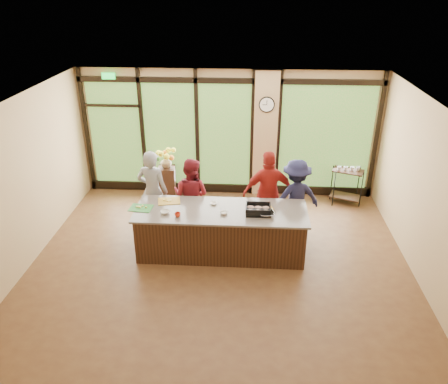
# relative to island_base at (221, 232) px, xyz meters

# --- Properties ---
(floor) EXTENTS (7.00, 7.00, 0.00)m
(floor) POSITION_rel_island_base_xyz_m (0.00, -0.30, -0.44)
(floor) COLOR #52301D
(floor) RESTS_ON ground
(ceiling) EXTENTS (7.00, 7.00, 0.00)m
(ceiling) POSITION_rel_island_base_xyz_m (0.00, -0.30, 2.56)
(ceiling) COLOR silver
(ceiling) RESTS_ON back_wall
(back_wall) EXTENTS (7.00, 0.00, 7.00)m
(back_wall) POSITION_rel_island_base_xyz_m (0.00, 2.70, 1.06)
(back_wall) COLOR tan
(back_wall) RESTS_ON floor
(left_wall) EXTENTS (0.00, 6.00, 6.00)m
(left_wall) POSITION_rel_island_base_xyz_m (-3.50, -0.30, 1.06)
(left_wall) COLOR tan
(left_wall) RESTS_ON floor
(right_wall) EXTENTS (0.00, 6.00, 6.00)m
(right_wall) POSITION_rel_island_base_xyz_m (3.50, -0.30, 1.06)
(right_wall) COLOR tan
(right_wall) RESTS_ON floor
(window_wall) EXTENTS (6.90, 0.12, 3.00)m
(window_wall) POSITION_rel_island_base_xyz_m (0.16, 2.65, 0.95)
(window_wall) COLOR tan
(window_wall) RESTS_ON floor
(island_base) EXTENTS (3.10, 1.00, 0.88)m
(island_base) POSITION_rel_island_base_xyz_m (0.00, 0.00, 0.00)
(island_base) COLOR #331C11
(island_base) RESTS_ON floor
(countertop) EXTENTS (3.20, 1.10, 0.04)m
(countertop) POSITION_rel_island_base_xyz_m (0.00, 0.00, 0.46)
(countertop) COLOR slate
(countertop) RESTS_ON island_base
(wall_clock) EXTENTS (0.36, 0.04, 0.36)m
(wall_clock) POSITION_rel_island_base_xyz_m (0.85, 2.57, 1.81)
(wall_clock) COLOR black
(wall_clock) RESTS_ON window_wall
(cook_left) EXTENTS (0.71, 0.53, 1.76)m
(cook_left) POSITION_rel_island_base_xyz_m (-1.45, 0.78, 0.44)
(cook_left) COLOR gray
(cook_left) RESTS_ON floor
(cook_midleft) EXTENTS (0.94, 0.83, 1.60)m
(cook_midleft) POSITION_rel_island_base_xyz_m (-0.67, 0.81, 0.36)
(cook_midleft) COLOR maroon
(cook_midleft) RESTS_ON floor
(cook_midright) EXTENTS (1.10, 0.58, 1.78)m
(cook_midright) POSITION_rel_island_base_xyz_m (0.90, 0.84, 0.45)
(cook_midright) COLOR maroon
(cook_midright) RESTS_ON floor
(cook_right) EXTENTS (1.16, 0.87, 1.60)m
(cook_right) POSITION_rel_island_base_xyz_m (1.45, 0.87, 0.36)
(cook_right) COLOR #191A39
(cook_right) RESTS_ON floor
(roasting_pan) EXTENTS (0.47, 0.37, 0.08)m
(roasting_pan) POSITION_rel_island_base_xyz_m (0.68, -0.07, 0.52)
(roasting_pan) COLOR black
(roasting_pan) RESTS_ON countertop
(mixing_bowl) EXTENTS (0.34, 0.34, 0.07)m
(mixing_bowl) POSITION_rel_island_base_xyz_m (0.83, -0.15, 0.52)
(mixing_bowl) COLOR silver
(mixing_bowl) RESTS_ON countertop
(cutting_board_left) EXTENTS (0.44, 0.35, 0.01)m
(cutting_board_left) POSITION_rel_island_base_xyz_m (-1.50, -0.03, 0.49)
(cutting_board_left) COLOR #308532
(cutting_board_left) RESTS_ON countertop
(cutting_board_center) EXTENTS (0.47, 0.39, 0.01)m
(cutting_board_center) POSITION_rel_island_base_xyz_m (-1.02, 0.29, 0.49)
(cutting_board_center) COLOR gold
(cutting_board_center) RESTS_ON countertop
(cutting_board_right) EXTENTS (0.51, 0.45, 0.01)m
(cutting_board_right) POSITION_rel_island_base_xyz_m (0.73, 0.15, 0.49)
(cutting_board_right) COLOR gold
(cutting_board_right) RESTS_ON countertop
(prep_bowl_near) EXTENTS (0.20, 0.20, 0.05)m
(prep_bowl_near) POSITION_rel_island_base_xyz_m (-1.01, -0.20, 0.51)
(prep_bowl_near) COLOR white
(prep_bowl_near) RESTS_ON countertop
(prep_bowl_mid) EXTENTS (0.18, 0.18, 0.04)m
(prep_bowl_mid) POSITION_rel_island_base_xyz_m (0.06, -0.15, 0.50)
(prep_bowl_mid) COLOR white
(prep_bowl_mid) RESTS_ON countertop
(prep_bowl_far) EXTENTS (0.17, 0.17, 0.03)m
(prep_bowl_far) POSITION_rel_island_base_xyz_m (-0.16, 0.23, 0.50)
(prep_bowl_far) COLOR white
(prep_bowl_far) RESTS_ON countertop
(red_ramekin) EXTENTS (0.12, 0.12, 0.08)m
(red_ramekin) POSITION_rel_island_base_xyz_m (-0.76, -0.30, 0.52)
(red_ramekin) COLOR red
(red_ramekin) RESTS_ON countertop
(flower_stand) EXTENTS (0.42, 0.42, 0.79)m
(flower_stand) POSITION_rel_island_base_xyz_m (-1.45, 2.28, -0.05)
(flower_stand) COLOR #331C11
(flower_stand) RESTS_ON floor
(flower_vase) EXTENTS (0.34, 0.34, 0.27)m
(flower_vase) POSITION_rel_island_base_xyz_m (-1.45, 2.28, 0.48)
(flower_vase) COLOR olive
(flower_vase) RESTS_ON flower_stand
(bar_cart) EXTENTS (0.77, 0.61, 0.93)m
(bar_cart) POSITION_rel_island_base_xyz_m (2.77, 2.26, 0.12)
(bar_cart) COLOR #331C11
(bar_cart) RESTS_ON floor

